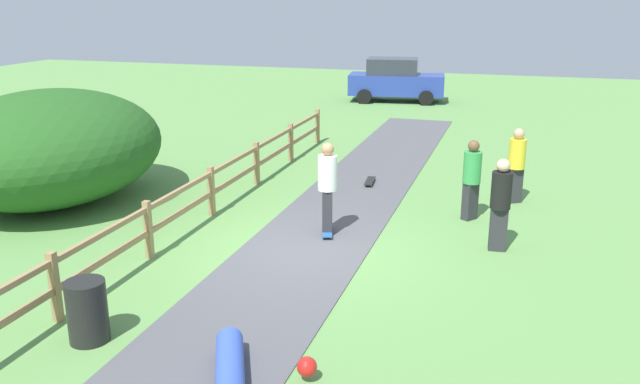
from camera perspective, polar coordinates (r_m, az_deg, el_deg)
The scene contains 12 objects.
ground_plane at distance 12.70m, azimuth -1.25°, elevation -4.91°, with size 60.00×60.00×0.00m, color #60934C.
asphalt_path at distance 12.70m, azimuth -1.25°, elevation -4.87°, with size 2.40×28.00×0.02m, color #515156.
wooden_fence at distance 13.49m, azimuth -11.81°, elevation -0.96°, with size 0.12×18.12×1.10m.
bush_large at distance 16.43m, azimuth -22.23°, elevation 3.62°, with size 4.72×5.66×2.61m, color #23561E.
trash_bin at distance 9.89m, azimuth -19.45°, elevation -9.68°, with size 0.56×0.56×0.90m, color black.
skater_riding at distance 13.08m, azimuth 0.65°, elevation 0.72°, with size 0.47×0.82×1.88m.
skater_fallen at distance 8.53m, azimuth -7.28°, elevation -15.16°, with size 1.52×1.67×0.36m.
skateboard_loose at distance 16.93m, azimuth 4.33°, elevation 0.96°, with size 0.28×0.82×0.08m.
bystander_yellow at distance 15.86m, azimuth 16.60°, elevation 2.50°, with size 0.52×0.52×1.76m.
bystander_green at distance 14.40m, azimuth 12.96°, elevation 1.33°, with size 0.53×0.53×1.74m.
bystander_black at distance 12.76m, azimuth 15.31°, elevation -0.70°, with size 0.42×0.42×1.79m.
parked_car_blue at distance 30.17m, azimuth 6.53°, elevation 9.58°, with size 4.39×2.43×1.92m.
Camera 1 is at (3.77, -11.18, 4.70)m, focal length 37.08 mm.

